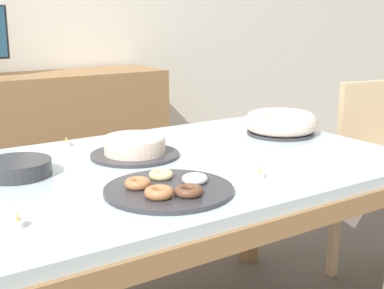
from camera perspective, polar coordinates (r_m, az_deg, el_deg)
The scene contains 10 objects.
wall_back at distance 3.41m, azimuth -19.32°, elevation 14.06°, with size 8.00×0.10×2.60m, color silver.
dining_table at distance 1.83m, azimuth -2.79°, elevation -4.52°, with size 1.67×1.05×0.75m.
sideboard at distance 3.22m, azimuth -16.73°, elevation -0.96°, with size 1.60×0.44×0.91m.
cake_chocolate_round at distance 1.89m, azimuth -6.12°, elevation -0.34°, with size 0.31×0.31×0.07m.
cake_golden_bundt at distance 2.25m, azimuth 9.47°, elevation 2.27°, with size 0.30×0.30×0.09m.
pastry_platter at distance 1.51m, azimuth -2.54°, elevation -4.71°, with size 0.37×0.37×0.04m.
plate_stack at distance 1.74m, azimuth -18.14°, elevation -2.41°, with size 0.21×0.21×0.05m.
tealight_centre at distance 2.09m, azimuth -13.24°, elevation 0.13°, with size 0.04×0.04×0.04m.
tealight_right_edge at distance 1.34m, azimuth -18.10°, elevation -7.94°, with size 0.04×0.04×0.04m.
tealight_near_cakes at distance 1.66m, azimuth 7.19°, elevation -3.16°, with size 0.04×0.04×0.04m.
Camera 1 is at (-0.89, -1.49, 1.24)m, focal length 50.00 mm.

